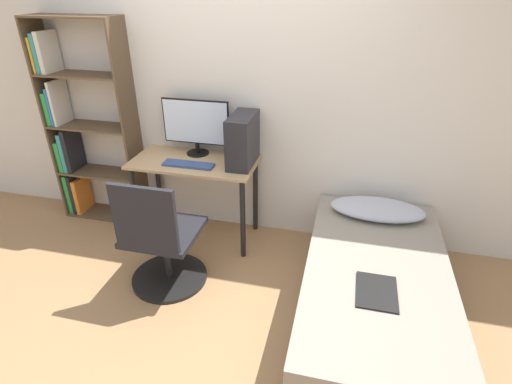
# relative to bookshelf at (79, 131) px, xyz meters

# --- Properties ---
(ground_plane) EXTENTS (14.00, 14.00, 0.00)m
(ground_plane) POSITION_rel_bookshelf_xyz_m (1.42, -1.22, -0.86)
(ground_plane) COLOR #9E754C
(wall_back) EXTENTS (8.00, 0.05, 2.50)m
(wall_back) POSITION_rel_bookshelf_xyz_m (1.42, 0.16, 0.39)
(wall_back) COLOR silver
(wall_back) RESTS_ON ground_plane
(desk) EXTENTS (1.05, 0.53, 0.74)m
(desk) POSITION_rel_bookshelf_xyz_m (1.16, -0.13, -0.25)
(desk) COLOR tan
(desk) RESTS_ON ground_plane
(bookshelf) EXTENTS (0.80, 0.28, 1.84)m
(bookshelf) POSITION_rel_bookshelf_xyz_m (0.00, 0.00, 0.00)
(bookshelf) COLOR brown
(bookshelf) RESTS_ON ground_plane
(office_chair) EXTENTS (0.58, 0.58, 0.93)m
(office_chair) POSITION_rel_bookshelf_xyz_m (1.15, -0.83, -0.51)
(office_chair) COLOR black
(office_chair) RESTS_ON ground_plane
(bed) EXTENTS (0.96, 1.87, 0.43)m
(bed) POSITION_rel_bookshelf_xyz_m (2.68, -0.80, -0.65)
(bed) COLOR #4C3D2D
(bed) RESTS_ON ground_plane
(pillow) EXTENTS (0.73, 0.36, 0.11)m
(pillow) POSITION_rel_bookshelf_xyz_m (2.68, -0.12, -0.38)
(pillow) COLOR #B2B7C6
(pillow) RESTS_ON bed
(magazine) EXTENTS (0.24, 0.32, 0.01)m
(magazine) POSITION_rel_bookshelf_xyz_m (2.66, -1.04, -0.43)
(magazine) COLOR black
(magazine) RESTS_ON bed
(monitor) EXTENTS (0.58, 0.20, 0.48)m
(monitor) POSITION_rel_bookshelf_xyz_m (1.13, 0.03, 0.14)
(monitor) COLOR black
(monitor) RESTS_ON desk
(keyboard) EXTENTS (0.42, 0.12, 0.02)m
(keyboard) POSITION_rel_bookshelf_xyz_m (1.15, -0.23, -0.11)
(keyboard) COLOR #33477A
(keyboard) RESTS_ON desk
(pc_tower) EXTENTS (0.18, 0.41, 0.41)m
(pc_tower) POSITION_rel_bookshelf_xyz_m (1.57, -0.08, 0.09)
(pc_tower) COLOR #232328
(pc_tower) RESTS_ON desk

